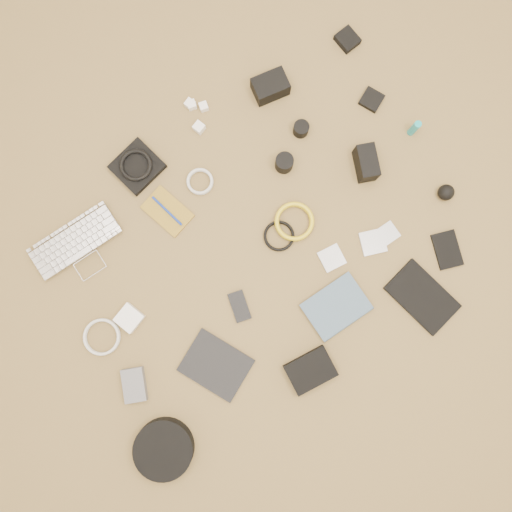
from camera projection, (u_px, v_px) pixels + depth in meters
room_shell at (232, 115)px, 0.46m from camera, size 4.04×4.04×2.58m
laptop at (82, 252)px, 1.70m from camera, size 0.31×0.22×0.02m
headphone_pouch at (137, 167)px, 1.72m from camera, size 0.17×0.17×0.03m
headphones at (136, 165)px, 1.70m from camera, size 0.12×0.12×0.01m
charger_a at (190, 104)px, 1.74m from camera, size 0.04×0.04×0.03m
charger_b at (192, 105)px, 1.74m from camera, size 0.04×0.04×0.03m
charger_c at (204, 107)px, 1.74m from camera, size 0.03×0.03×0.03m
charger_d at (199, 128)px, 1.73m from camera, size 0.04×0.04×0.03m
dslr_camera at (270, 87)px, 1.72m from camera, size 0.13×0.10×0.07m
lens_pouch at (347, 40)px, 1.76m from camera, size 0.07×0.08×0.03m
notebook_olive at (167, 211)px, 1.71m from camera, size 0.14×0.18×0.01m
pen_blue at (167, 211)px, 1.71m from camera, size 0.04×0.14×0.01m
cable_white_a at (200, 182)px, 1.72m from camera, size 0.10×0.10×0.01m
lens_a at (284, 163)px, 1.70m from camera, size 0.08×0.08×0.07m
lens_b at (301, 129)px, 1.72m from camera, size 0.05×0.05×0.05m
card_reader at (372, 100)px, 1.74m from camera, size 0.09×0.09×0.02m
power_brick at (129, 318)px, 1.67m from camera, size 0.09×0.09×0.03m
cable_white_b at (102, 337)px, 1.68m from camera, size 0.14×0.14×0.01m
cable_black at (279, 236)px, 1.71m from camera, size 0.13×0.13×0.01m
cable_yellow at (294, 222)px, 1.71m from camera, size 0.15×0.15×0.02m
flash at (366, 163)px, 1.69m from camera, size 0.10×0.13×0.09m
lens_cleaner at (414, 128)px, 1.70m from camera, size 0.03×0.03×0.09m
battery_charger at (134, 385)px, 1.65m from camera, size 0.11×0.13×0.03m
tablet at (216, 365)px, 1.67m from camera, size 0.24×0.26×0.01m
phone at (240, 306)px, 1.69m from camera, size 0.08×0.11×0.01m
filter_case_left at (332, 258)px, 1.70m from camera, size 0.09×0.09×0.01m
filter_case_mid at (373, 242)px, 1.70m from camera, size 0.11×0.11×0.01m
filter_case_right at (388, 233)px, 1.71m from camera, size 0.07×0.07×0.01m
air_blower at (446, 192)px, 1.70m from camera, size 0.06×0.06×0.06m
headphone_case at (164, 449)px, 1.63m from camera, size 0.24×0.24×0.05m
drive_case at (310, 370)px, 1.66m from camera, size 0.16×0.13×0.04m
paperback at (349, 325)px, 1.68m from camera, size 0.20×0.15×0.02m
notebook_black_a at (422, 297)px, 1.69m from camera, size 0.18×0.25×0.02m
notebook_black_b at (447, 250)px, 1.70m from camera, size 0.12×0.15×0.01m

